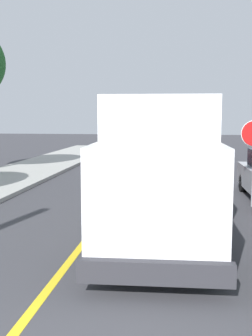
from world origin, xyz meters
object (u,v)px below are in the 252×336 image
(parked_car_mid, at_px, (175,153))
(parked_car_far, at_px, (184,144))
(box_truck, at_px, (159,159))
(parked_car_near, at_px, (170,166))

(parked_car_mid, bearing_deg, parked_car_far, 85.76)
(box_truck, xyz_separation_m, parked_car_near, (0.10, 6.65, -0.97))
(parked_car_mid, xyz_separation_m, parked_car_far, (0.54, 7.33, 0.00))
(box_truck, bearing_deg, parked_car_far, 87.95)
(box_truck, height_order, parked_car_far, box_truck)
(parked_car_near, bearing_deg, parked_car_mid, 89.32)
(parked_car_mid, bearing_deg, parked_car_near, -90.68)
(box_truck, xyz_separation_m, parked_car_mid, (0.17, 12.67, -0.97))
(parked_car_mid, relative_size, parked_car_far, 1.01)
(parked_car_near, bearing_deg, parked_car_far, 87.36)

